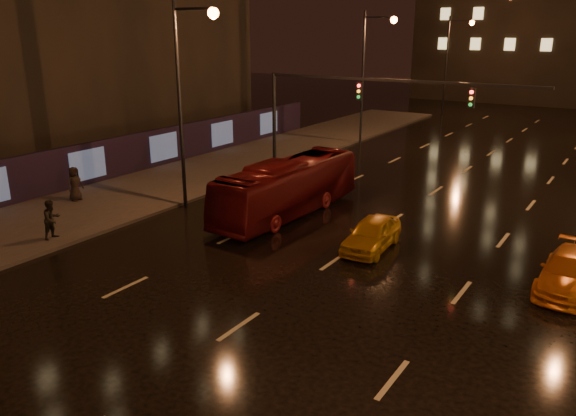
% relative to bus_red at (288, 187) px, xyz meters
% --- Properties ---
extents(ground, '(140.00, 140.00, 0.00)m').
position_rel_bus_red_xyz_m(ground, '(4.72, 5.99, -1.34)').
color(ground, black).
rests_on(ground, ground).
extents(sidewalk_left, '(7.00, 70.00, 0.15)m').
position_rel_bus_red_xyz_m(sidewalk_left, '(-8.78, 0.99, -1.27)').
color(sidewalk_left, '#38332D').
rests_on(sidewalk_left, ground).
extents(hoarding_left, '(0.30, 46.00, 2.50)m').
position_rel_bus_red_xyz_m(hoarding_left, '(-12.48, -2.01, -0.09)').
color(hoarding_left, black).
rests_on(hoarding_left, ground).
extents(traffic_signal, '(15.31, 0.32, 6.20)m').
position_rel_bus_red_xyz_m(traffic_signal, '(-0.34, 5.99, 3.40)').
color(traffic_signal, black).
rests_on(traffic_signal, ground).
extents(bus_red, '(2.48, 9.67, 2.68)m').
position_rel_bus_red_xyz_m(bus_red, '(0.00, 0.00, 0.00)').
color(bus_red, '#540C0E').
rests_on(bus_red, ground).
extents(taxi_near, '(1.81, 3.94, 1.31)m').
position_rel_bus_red_xyz_m(taxi_near, '(5.38, -2.01, -0.69)').
color(taxi_near, '#B97E11').
rests_on(taxi_near, ground).
extents(taxi_far, '(1.88, 4.43, 1.27)m').
position_rel_bus_red_xyz_m(taxi_far, '(12.72, -1.73, -0.70)').
color(taxi_far, orange).
rests_on(taxi_far, ground).
extents(pedestrian_b, '(0.74, 0.89, 1.70)m').
position_rel_bus_red_xyz_m(pedestrian_b, '(-6.28, -8.58, -0.34)').
color(pedestrian_b, black).
rests_on(pedestrian_b, sidewalk_left).
extents(pedestrian_c, '(0.59, 0.88, 1.77)m').
position_rel_bus_red_xyz_m(pedestrian_c, '(-10.22, -4.47, -0.30)').
color(pedestrian_c, black).
rests_on(pedestrian_c, sidewalk_left).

